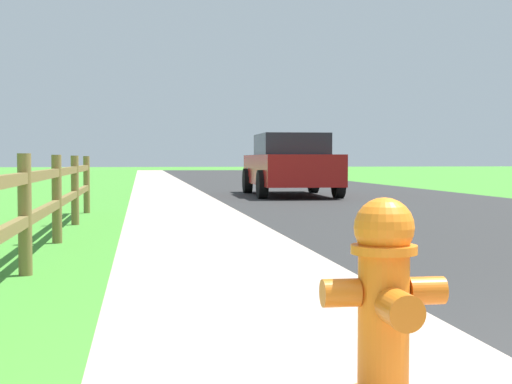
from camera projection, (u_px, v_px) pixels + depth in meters
ground_plane at (190, 185)px, 27.09m from camera, size 120.00×120.00×0.00m
road_asphalt at (277, 183)px, 29.59m from camera, size 7.00×66.00×0.01m
curb_concrete at (107, 184)px, 28.62m from camera, size 6.00×66.00×0.01m
grass_verge at (66, 184)px, 28.39m from camera, size 5.00×66.00×0.00m
fire_hydrant at (385, 294)px, 2.99m from camera, size 0.50×0.42×0.80m
rail_fence at (43, 197)px, 7.31m from camera, size 0.11×11.99×1.00m
parked_suv_red at (290, 165)px, 19.56m from camera, size 2.15×4.78×1.58m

